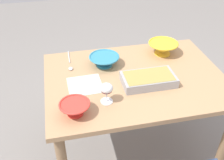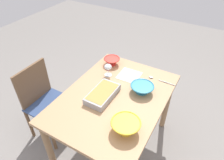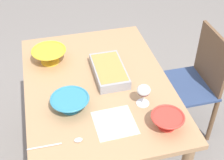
# 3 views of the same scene
# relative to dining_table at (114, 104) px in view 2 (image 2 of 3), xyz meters

# --- Properties ---
(ground_plane) EXTENTS (8.00, 8.00, 0.00)m
(ground_plane) POSITION_rel_dining_table_xyz_m (0.00, 0.00, -0.66)
(ground_plane) COLOR gray
(dining_table) EXTENTS (1.23, 0.89, 0.77)m
(dining_table) POSITION_rel_dining_table_xyz_m (0.00, 0.00, 0.00)
(dining_table) COLOR tan
(dining_table) RESTS_ON ground_plane
(chair) EXTENTS (0.43, 0.38, 0.88)m
(chair) POSITION_rel_dining_table_xyz_m (-0.17, 0.80, -0.17)
(chair) COLOR #334772
(chair) RESTS_ON ground_plane
(wine_glass) EXTENTS (0.08, 0.08, 0.13)m
(wine_glass) POSITION_rel_dining_table_xyz_m (0.25, 0.22, 0.20)
(wine_glass) COLOR white
(wine_glass) RESTS_ON dining_table
(casserole_dish) EXTENTS (0.35, 0.19, 0.06)m
(casserole_dish) POSITION_rel_dining_table_xyz_m (-0.06, 0.09, 0.14)
(casserole_dish) COLOR #99999E
(casserole_dish) RESTS_ON dining_table
(mixing_bowl) EXTENTS (0.18, 0.18, 0.08)m
(mixing_bowl) POSITION_rel_dining_table_xyz_m (0.44, 0.28, 0.15)
(mixing_bowl) COLOR red
(mixing_bowl) RESTS_ON dining_table
(small_bowl) EXTENTS (0.22, 0.22, 0.08)m
(small_bowl) POSITION_rel_dining_table_xyz_m (0.18, -0.19, 0.15)
(small_bowl) COLOR teal
(small_bowl) RESTS_ON dining_table
(serving_bowl) EXTENTS (0.23, 0.23, 0.10)m
(serving_bowl) POSITION_rel_dining_table_xyz_m (-0.30, -0.26, 0.16)
(serving_bowl) COLOR yellow
(serving_bowl) RESTS_ON dining_table
(serving_spoon) EXTENTS (0.03, 0.28, 0.01)m
(serving_spoon) POSITION_rel_dining_table_xyz_m (0.43, -0.25, 0.11)
(serving_spoon) COLOR silver
(serving_spoon) RESTS_ON dining_table
(napkin) EXTENTS (0.23, 0.22, 0.00)m
(napkin) POSITION_rel_dining_table_xyz_m (0.35, 0.02, 0.11)
(napkin) COLOR #B2CCB7
(napkin) RESTS_ON dining_table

